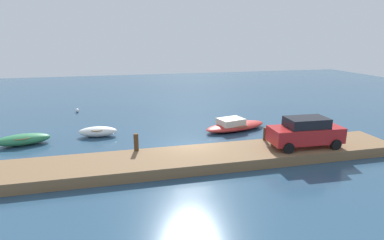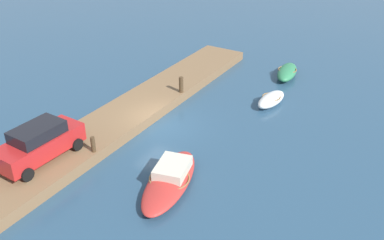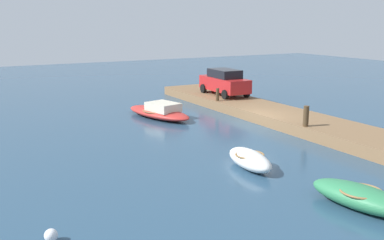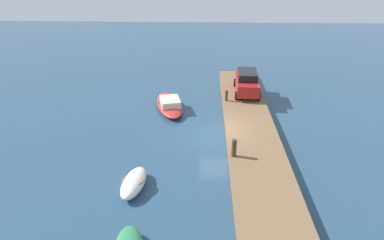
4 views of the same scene
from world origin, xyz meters
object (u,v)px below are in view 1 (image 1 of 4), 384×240
mooring_post_west (136,142)px  parked_car (306,132)px  mooring_post_mid_west (265,134)px  marker_buoy (77,110)px  motorboat_red (235,125)px  rowboat_green (23,139)px  dinghy_white (98,131)px

mooring_post_west → parked_car: bearing=-9.7°
mooring_post_west → mooring_post_mid_west: size_ratio=1.24×
mooring_post_mid_west → marker_buoy: (-12.97, 13.51, -0.84)m
mooring_post_west → marker_buoy: bearing=109.3°
motorboat_red → mooring_post_mid_west: bearing=-99.4°
marker_buoy → rowboat_green: bearing=-105.8°
mooring_post_west → parked_car: 10.18m
dinghy_white → rowboat_green: size_ratio=0.80×
motorboat_red → dinghy_white: 10.36m
mooring_post_mid_west → dinghy_white: bearing=153.8°
mooring_post_mid_west → rowboat_green: bearing=163.7°
mooring_post_west → parked_car: size_ratio=0.24×
dinghy_white → mooring_post_west: size_ratio=2.75×
marker_buoy → parked_car: bearing=-45.9°
mooring_post_west → marker_buoy: 14.35m
motorboat_red → rowboat_green: (-15.17, 0.15, 0.00)m
dinghy_white → rowboat_green: rowboat_green is taller
motorboat_red → mooring_post_west: mooring_post_west is taller
parked_car → motorboat_red: bearing=111.4°
dinghy_white → parked_car: (12.47, -6.98, 1.16)m
dinghy_white → mooring_post_mid_west: 11.92m
parked_car → marker_buoy: 21.26m
rowboat_green → parked_car: size_ratio=0.81×
motorboat_red → marker_buoy: motorboat_red is taller
motorboat_red → mooring_post_mid_west: size_ratio=6.54×
dinghy_white → mooring_post_mid_west: mooring_post_mid_west is taller
mooring_post_west → mooring_post_mid_west: mooring_post_west is taller
mooring_post_west → parked_car: (10.03, -1.72, 0.42)m
motorboat_red → parked_car: parked_car is taller
mooring_post_mid_west → marker_buoy: 18.75m
mooring_post_west → dinghy_white: bearing=114.9°
dinghy_white → rowboat_green: bearing=-164.9°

